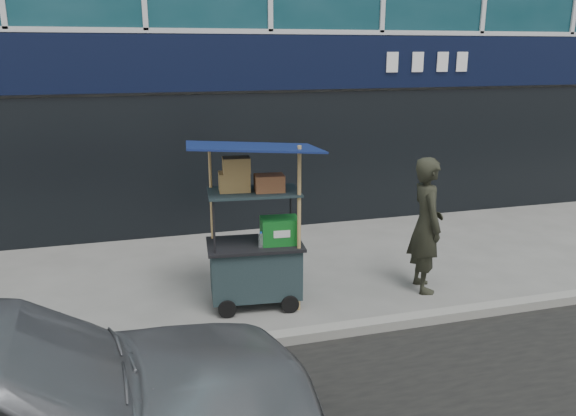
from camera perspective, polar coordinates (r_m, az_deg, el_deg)
name	(u,v)px	position (r m, az deg, el deg)	size (l,w,h in m)	color
ground	(354,324)	(6.77, 6.70, -11.64)	(80.00, 80.00, 0.00)	slate
curb	(361,327)	(6.58, 7.39, -11.93)	(80.00, 0.18, 0.12)	gray
vendor_cart	(256,249)	(6.96, -3.26, -4.17)	(1.65, 1.24, 2.10)	#19292B
vendor_man	(426,225)	(7.56, 13.87, -1.67)	(0.66, 0.43, 1.80)	black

